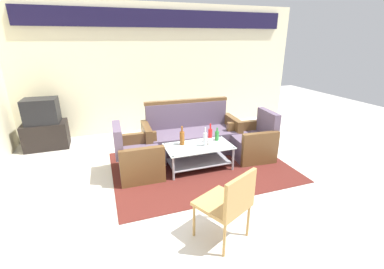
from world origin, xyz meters
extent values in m
plane|color=beige|center=(0.00, 0.00, 0.00)|extent=(14.00, 14.00, 0.00)
cube|color=beige|center=(0.00, 3.06, 1.40)|extent=(6.52, 0.12, 2.80)
cube|color=#191433|center=(0.00, 2.97, 2.47)|extent=(5.76, 0.08, 0.36)
cube|color=#511E19|center=(0.01, 0.73, 0.01)|extent=(2.91, 2.14, 0.01)
cube|color=#5B4C60|center=(0.06, 1.35, 0.22)|extent=(1.63, 0.76, 0.42)
cube|color=#5B4C60|center=(0.07, 1.67, 0.67)|extent=(1.60, 0.20, 0.48)
cube|color=brown|center=(0.90, 1.32, 0.32)|extent=(0.15, 0.70, 0.62)
cube|color=brown|center=(-0.78, 1.39, 0.32)|extent=(0.15, 0.70, 0.62)
cube|color=brown|center=(0.07, 1.67, 0.94)|extent=(1.64, 0.17, 0.06)
cube|color=#5B4C60|center=(-1.00, 0.81, 0.21)|extent=(0.68, 0.62, 0.40)
cube|color=#5B4C60|center=(-1.31, 0.82, 0.64)|extent=(0.14, 0.60, 0.45)
cube|color=brown|center=(-0.99, 1.14, 0.30)|extent=(0.66, 0.12, 0.58)
cube|color=brown|center=(-1.01, 0.48, 0.30)|extent=(0.66, 0.12, 0.58)
cube|color=#5B4C60|center=(1.01, 0.80, 0.21)|extent=(0.70, 0.65, 0.40)
cube|color=#5B4C60|center=(1.32, 0.78, 0.64)|extent=(0.16, 0.61, 0.45)
cube|color=brown|center=(0.99, 0.47, 0.30)|extent=(0.67, 0.15, 0.58)
cube|color=brown|center=(1.03, 1.13, 0.30)|extent=(0.67, 0.15, 0.58)
cube|color=silver|center=(-0.05, 0.70, 0.40)|extent=(1.10, 0.60, 0.02)
cube|color=#9E9EA5|center=(-0.05, 0.70, 0.13)|extent=(1.00, 0.52, 0.02)
cylinder|color=#9E9EA5|center=(-0.56, 0.96, 0.21)|extent=(0.04, 0.04, 0.40)
cylinder|color=#9E9EA5|center=(0.46, 0.96, 0.21)|extent=(0.04, 0.04, 0.40)
cylinder|color=#9E9EA5|center=(-0.56, 0.44, 0.21)|extent=(0.04, 0.04, 0.40)
cylinder|color=#9E9EA5|center=(0.46, 0.44, 0.21)|extent=(0.04, 0.04, 0.40)
cylinder|color=silver|center=(0.06, 0.67, 0.52)|extent=(0.07, 0.07, 0.22)
cylinder|color=silver|center=(0.06, 0.67, 0.68)|extent=(0.02, 0.02, 0.09)
cylinder|color=red|center=(0.20, 0.81, 0.52)|extent=(0.07, 0.07, 0.22)
cylinder|color=red|center=(0.20, 0.81, 0.68)|extent=(0.03, 0.03, 0.10)
cylinder|color=#2D8C38|center=(0.34, 0.83, 0.49)|extent=(0.07, 0.07, 0.16)
cylinder|color=#2D8C38|center=(0.34, 0.83, 0.60)|extent=(0.03, 0.03, 0.07)
cylinder|color=brown|center=(-0.29, 0.84, 0.52)|extent=(0.08, 0.08, 0.22)
cylinder|color=brown|center=(-0.29, 0.84, 0.68)|extent=(0.03, 0.03, 0.10)
cylinder|color=silver|center=(0.16, 0.69, 0.46)|extent=(0.08, 0.08, 0.10)
cube|color=black|center=(-2.59, 2.55, 0.26)|extent=(0.80, 0.50, 0.52)
cube|color=black|center=(-2.59, 2.55, 0.76)|extent=(0.62, 0.46, 0.48)
cube|color=black|center=(-2.58, 2.77, 0.76)|extent=(0.51, 0.03, 0.36)
cube|color=#AD844C|center=(-0.39, -0.89, 0.42)|extent=(0.64, 0.64, 0.04)
cube|color=#AD844C|center=(-0.29, -1.09, 0.64)|extent=(0.45, 0.24, 0.40)
cylinder|color=#AD844C|center=(-0.67, -0.79, 0.21)|extent=(0.03, 0.03, 0.42)
cylinder|color=#AD844C|center=(-0.29, -0.61, 0.21)|extent=(0.03, 0.03, 0.42)
cylinder|color=#AD844C|center=(-0.48, -1.17, 0.21)|extent=(0.03, 0.03, 0.42)
cylinder|color=#AD844C|center=(-0.11, -0.99, 0.21)|extent=(0.03, 0.03, 0.42)
camera|label=1|loc=(-1.47, -3.00, 2.08)|focal=24.41mm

